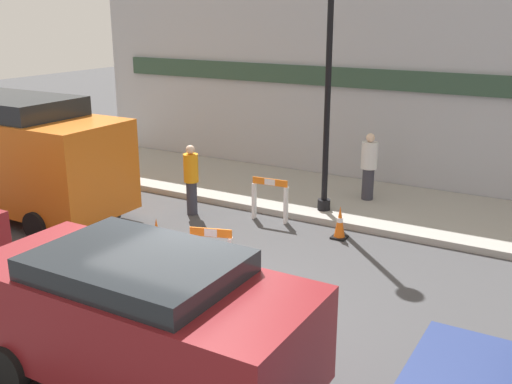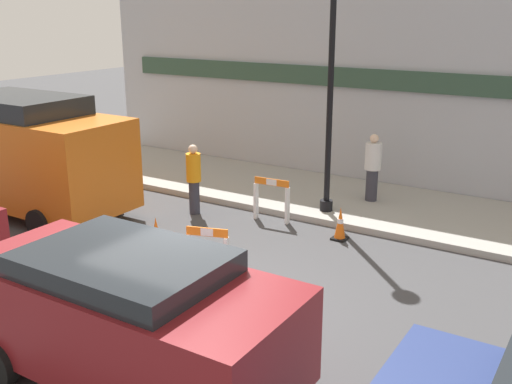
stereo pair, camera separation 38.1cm
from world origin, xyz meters
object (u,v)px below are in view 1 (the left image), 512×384
at_px(streetlamp_post, 329,50).
at_px(parked_car_1, 140,313).
at_px(person_worker, 191,178).
at_px(work_van, 16,152).
at_px(person_pedestrian, 369,165).

xyz_separation_m(streetlamp_post, parked_car_1, (0.67, -6.99, -2.68)).
distance_m(person_worker, work_van, 3.97).
height_order(streetlamp_post, person_pedestrian, streetlamp_post).
bearing_deg(parked_car_1, work_van, 151.24).
bearing_deg(parked_car_1, streetlamp_post, 95.46).
bearing_deg(parked_car_1, person_worker, 120.68).
relative_size(person_pedestrian, work_van, 0.29).
height_order(streetlamp_post, person_worker, streetlamp_post).
bearing_deg(streetlamp_post, work_van, -151.74).
xyz_separation_m(person_pedestrian, work_van, (-6.68, -4.52, 0.45)).
distance_m(streetlamp_post, work_van, 7.27).
distance_m(person_worker, parked_car_1, 6.50).
relative_size(person_worker, person_pedestrian, 1.01).
bearing_deg(person_worker, parked_car_1, -30.77).
bearing_deg(person_worker, person_pedestrian, 67.89).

